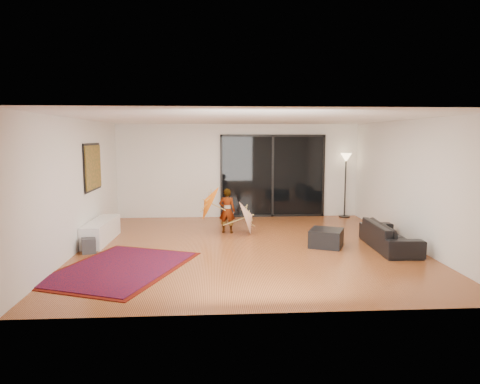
{
  "coord_description": "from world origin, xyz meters",
  "views": [
    {
      "loc": [
        -0.72,
        -8.89,
        2.32
      ],
      "look_at": [
        -0.13,
        0.62,
        1.1
      ],
      "focal_mm": 32.0,
      "sensor_mm": 36.0,
      "label": 1
    }
  ],
  "objects": [
    {
      "name": "persian_rug",
      "position": [
        -2.4,
        -1.41,
        0.01
      ],
      "size": [
        2.81,
        3.26,
        0.02
      ],
      "rotation": [
        0.0,
        0.0,
        -0.37
      ],
      "color": "#510E06",
      "rests_on": "floor"
    },
    {
      "name": "floor_lamp",
      "position": [
        3.1,
        3.25,
        1.47
      ],
      "size": [
        0.32,
        0.32,
        1.87
      ],
      "color": "black",
      "rests_on": "floor"
    },
    {
      "name": "wall_left",
      "position": [
        -3.5,
        0.0,
        1.35
      ],
      "size": [
        0.0,
        7.0,
        7.0
      ],
      "primitive_type": "plane",
      "rotation": [
        1.57,
        0.0,
        1.57
      ],
      "color": "silver",
      "rests_on": "floor"
    },
    {
      "name": "ceiling",
      "position": [
        0.0,
        0.0,
        2.7
      ],
      "size": [
        7.0,
        7.0,
        0.0
      ],
      "primitive_type": "plane",
      "rotation": [
        3.14,
        0.0,
        0.0
      ],
      "color": "white",
      "rests_on": "wall_back"
    },
    {
      "name": "wall_front",
      "position": [
        0.0,
        -3.5,
        1.35
      ],
      "size": [
        7.0,
        0.0,
        7.0
      ],
      "primitive_type": "plane",
      "rotation": [
        -1.57,
        0.0,
        0.0
      ],
      "color": "silver",
      "rests_on": "floor"
    },
    {
      "name": "floor",
      "position": [
        0.0,
        0.0,
        0.0
      ],
      "size": [
        7.0,
        7.0,
        0.0
      ],
      "primitive_type": "plane",
      "color": "#AD5E2F",
      "rests_on": "ground"
    },
    {
      "name": "painting",
      "position": [
        -3.46,
        1.0,
        1.65
      ],
      "size": [
        0.04,
        1.28,
        1.08
      ],
      "color": "black",
      "rests_on": "wall_left"
    },
    {
      "name": "media_console",
      "position": [
        -3.25,
        0.67,
        0.24
      ],
      "size": [
        0.48,
        1.72,
        0.48
      ],
      "primitive_type": "cube",
      "rotation": [
        0.0,
        0.0,
        -0.03
      ],
      "color": "white",
      "rests_on": "floor"
    },
    {
      "name": "child",
      "position": [
        -0.4,
        1.38,
        0.55
      ],
      "size": [
        0.45,
        0.34,
        1.09
      ],
      "primitive_type": "imported",
      "rotation": [
        0.0,
        0.0,
        2.92
      ],
      "color": "#999999",
      "rests_on": "floor"
    },
    {
      "name": "speaker",
      "position": [
        -3.25,
        -0.31,
        0.15
      ],
      "size": [
        0.34,
        0.34,
        0.3
      ],
      "primitive_type": "cube",
      "rotation": [
        0.0,
        0.0,
        0.33
      ],
      "color": "#424244",
      "rests_on": "floor"
    },
    {
      "name": "sliding_door",
      "position": [
        1.0,
        3.47,
        1.2
      ],
      "size": [
        3.06,
        0.07,
        2.4
      ],
      "color": "black",
      "rests_on": "wall_back"
    },
    {
      "name": "ottoman",
      "position": [
        1.67,
        -0.09,
        0.19
      ],
      "size": [
        0.87,
        0.87,
        0.37
      ],
      "primitive_type": "cube",
      "rotation": [
        0.0,
        0.0,
        -0.43
      ],
      "color": "black",
      "rests_on": "floor"
    },
    {
      "name": "sofa",
      "position": [
        2.95,
        -0.34,
        0.27
      ],
      "size": [
        0.8,
        1.89,
        0.54
      ],
      "primitive_type": "imported",
      "rotation": [
        0.0,
        0.0,
        1.53
      ],
      "color": "black",
      "rests_on": "floor"
    },
    {
      "name": "parasol_white",
      "position": [
        0.2,
        1.23,
        0.5
      ],
      "size": [
        0.53,
        0.84,
        0.9
      ],
      "rotation": [
        0.0,
        1.24,
        0.0
      ],
      "color": "white",
      "rests_on": "floor"
    },
    {
      "name": "wall_right",
      "position": [
        3.5,
        0.0,
        1.35
      ],
      "size": [
        0.0,
        7.0,
        7.0
      ],
      "primitive_type": "plane",
      "rotation": [
        1.57,
        0.0,
        -1.57
      ],
      "color": "silver",
      "rests_on": "floor"
    },
    {
      "name": "parasol_orange",
      "position": [
        -0.95,
        1.33,
        0.73
      ],
      "size": [
        0.55,
        0.87,
        0.89
      ],
      "rotation": [
        0.0,
        -1.1,
        0.0
      ],
      "color": "orange",
      "rests_on": "child"
    },
    {
      "name": "wall_back",
      "position": [
        0.0,
        3.5,
        1.35
      ],
      "size": [
        7.0,
        0.0,
        7.0
      ],
      "primitive_type": "plane",
      "rotation": [
        1.57,
        0.0,
        0.0
      ],
      "color": "silver",
      "rests_on": "floor"
    }
  ]
}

